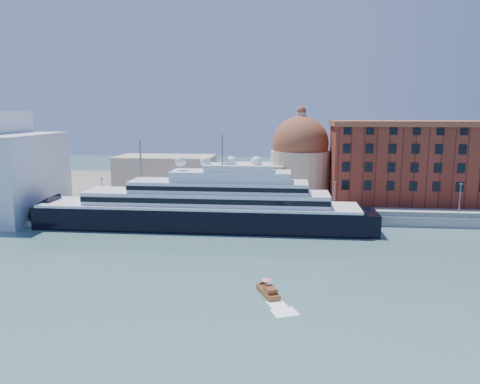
# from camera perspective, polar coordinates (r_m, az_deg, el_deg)

# --- Properties ---
(ground) EXTENTS (400.00, 400.00, 0.00)m
(ground) POSITION_cam_1_polar(r_m,az_deg,el_deg) (91.64, -5.99, -7.98)
(ground) COLOR #355B5A
(ground) RESTS_ON ground
(quay) EXTENTS (180.00, 10.00, 2.50)m
(quay) POSITION_cam_1_polar(r_m,az_deg,el_deg) (123.63, -2.77, -2.63)
(quay) COLOR gray
(quay) RESTS_ON ground
(land) EXTENTS (260.00, 72.00, 2.00)m
(land) POSITION_cam_1_polar(r_m,az_deg,el_deg) (163.59, -0.61, 0.38)
(land) COLOR slate
(land) RESTS_ON ground
(quay_fence) EXTENTS (180.00, 0.10, 1.20)m
(quay_fence) POSITION_cam_1_polar(r_m,az_deg,el_deg) (118.89, -3.11, -2.23)
(quay_fence) COLOR slate
(quay_fence) RESTS_ON quay
(superyacht) EXTENTS (88.21, 12.23, 26.36)m
(superyacht) POSITION_cam_1_polar(r_m,az_deg,el_deg) (113.33, -6.34, -2.13)
(superyacht) COLOR black
(superyacht) RESTS_ON ground
(service_barge) EXTENTS (10.97, 4.77, 2.39)m
(service_barge) POSITION_cam_1_polar(r_m,az_deg,el_deg) (129.19, -25.26, -3.29)
(service_barge) COLOR white
(service_barge) RESTS_ON ground
(water_taxi) EXTENTS (4.07, 6.09, 2.76)m
(water_taxi) POSITION_cam_1_polar(r_m,az_deg,el_deg) (73.63, 3.46, -11.95)
(water_taxi) COLOR brown
(water_taxi) RESTS_ON ground
(warehouse) EXTENTS (43.00, 19.00, 23.25)m
(warehouse) POSITION_cam_1_polar(r_m,az_deg,el_deg) (142.06, 19.62, 3.56)
(warehouse) COLOR maroon
(warehouse) RESTS_ON land
(church) EXTENTS (66.00, 18.00, 25.50)m
(church) POSITION_cam_1_polar(r_m,az_deg,el_deg) (144.53, 1.12, 3.08)
(church) COLOR beige
(church) RESTS_ON land
(lamp_posts) EXTENTS (120.80, 2.40, 18.00)m
(lamp_posts) POSITION_cam_1_polar(r_m,az_deg,el_deg) (122.94, -8.78, 1.27)
(lamp_posts) COLOR slate
(lamp_posts) RESTS_ON quay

